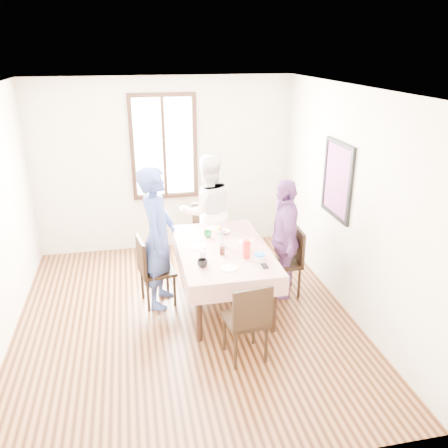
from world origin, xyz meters
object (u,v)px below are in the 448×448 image
Objects in this scene: chair_near at (245,319)px; chair_left at (157,271)px; chair_right at (284,262)px; chair_far at (208,236)px; person_left at (157,238)px; person_right at (283,239)px; dining_table at (223,276)px; person_far at (208,212)px.

chair_left is at bearing 114.77° from chair_near.
chair_far is (-0.82, 1.09, 0.00)m from chair_right.
person_left is (0.02, 0.00, 0.44)m from chair_left.
person_left reaches higher than chair_left.
chair_near is 1.47m from person_right.
person_left is at bearing 168.95° from dining_table.
person_left is 1.06× the size of person_far.
chair_far is (0.00, 1.14, 0.08)m from dining_table.
dining_table is 1.83× the size of chair_near.
person_far is 1.06× the size of person_right.
chair_far is 0.57× the size of person_right.
dining_table is 1.05× the size of person_right.
dining_table is 0.84m from chair_left.
chair_right is 1.68m from person_left.
chair_right is 0.51× the size of person_left.
person_far reaches higher than chair_near.
person_left is (-0.80, -0.99, 0.44)m from chair_far.
chair_left is at bearing 44.74° from person_far.
chair_near is 2.30m from person_far.
person_far is (0.80, 0.97, -0.05)m from person_left.
dining_table is 0.98× the size of person_far.
person_left is at bearing 80.06° from chair_left.
person_left is at bearing -83.54° from person_right.
dining_table is at bearing 85.05° from person_far.
chair_far is at bearing -23.28° from person_left.
person_left is at bearing 114.08° from chair_near.
chair_left and chair_right have the same top height.
dining_table is at bearing 69.29° from chair_left.
chair_far reaches higher than dining_table.
chair_left is 1.00× the size of chair_near.
person_left is (-0.80, 0.16, 0.52)m from dining_table.
person_left is at bearing 88.64° from chair_right.
person_far reaches higher than chair_left.
person_far is (-0.82, 1.07, 0.39)m from chair_right.
chair_far is at bearing 90.00° from dining_table.
chair_near is 0.51× the size of person_left.
chair_far is 0.39m from person_far.
chair_left is 1.00× the size of chair_right.
chair_left is 1.32m from person_far.
person_far reaches higher than person_right.
person_right is at bearing -78.06° from person_left.
person_left is (-1.62, 0.10, 0.44)m from chair_right.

